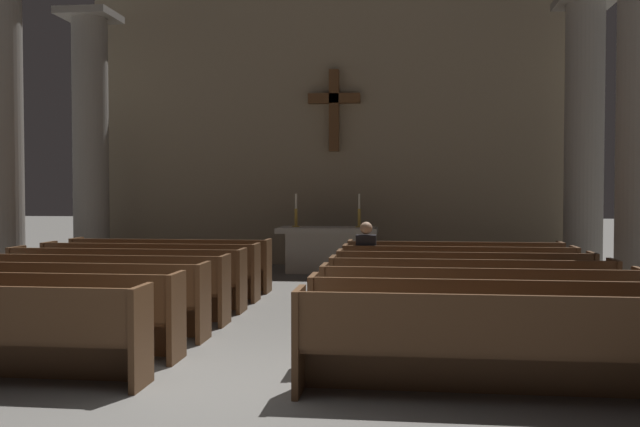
% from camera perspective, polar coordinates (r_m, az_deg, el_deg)
% --- Properties ---
extents(ground_plane, '(80.00, 80.00, 0.00)m').
position_cam_1_polar(ground_plane, '(6.68, -8.13, -13.98)').
color(ground_plane, '#66635E').
extents(pew_left_row_2, '(3.63, 0.50, 0.95)m').
position_cam_1_polar(pew_left_row_2, '(8.42, -23.33, -7.47)').
color(pew_left_row_2, brown).
rests_on(pew_left_row_2, ground).
extents(pew_left_row_3, '(3.63, 0.50, 0.95)m').
position_cam_1_polar(pew_left_row_3, '(9.30, -20.18, -6.55)').
color(pew_left_row_3, brown).
rests_on(pew_left_row_3, ground).
extents(pew_left_row_4, '(3.63, 0.50, 0.95)m').
position_cam_1_polar(pew_left_row_4, '(10.20, -17.59, -5.77)').
color(pew_left_row_4, brown).
rests_on(pew_left_row_4, ground).
extents(pew_left_row_5, '(3.63, 0.50, 0.95)m').
position_cam_1_polar(pew_left_row_5, '(11.12, -15.43, -5.12)').
color(pew_left_row_5, brown).
rests_on(pew_left_row_5, ground).
extents(pew_left_row_6, '(3.63, 0.50, 0.95)m').
position_cam_1_polar(pew_left_row_6, '(12.06, -13.61, -4.56)').
color(pew_left_row_6, brown).
rests_on(pew_left_row_6, ground).
extents(pew_left_row_7, '(3.63, 0.50, 0.95)m').
position_cam_1_polar(pew_left_row_7, '(13.01, -12.05, -4.08)').
color(pew_left_row_7, brown).
rests_on(pew_left_row_7, ground).
extents(pew_right_row_1, '(3.63, 0.50, 0.95)m').
position_cam_1_polar(pew_right_row_1, '(6.37, 14.62, -10.38)').
color(pew_right_row_1, brown).
rests_on(pew_right_row_1, ground).
extents(pew_right_row_2, '(3.63, 0.50, 0.95)m').
position_cam_1_polar(pew_right_row_2, '(7.36, 13.54, -8.71)').
color(pew_right_row_2, brown).
rests_on(pew_right_row_2, ground).
extents(pew_right_row_3, '(3.63, 0.50, 0.95)m').
position_cam_1_polar(pew_right_row_3, '(8.35, 12.72, -7.44)').
color(pew_right_row_3, brown).
rests_on(pew_right_row_3, ground).
extents(pew_right_row_4, '(3.63, 0.50, 0.95)m').
position_cam_1_polar(pew_right_row_4, '(9.34, 12.07, -6.43)').
color(pew_right_row_4, brown).
rests_on(pew_right_row_4, ground).
extents(pew_right_row_5, '(3.63, 0.50, 0.95)m').
position_cam_1_polar(pew_right_row_5, '(10.34, 11.55, -5.62)').
color(pew_right_row_5, brown).
rests_on(pew_right_row_5, ground).
extents(pew_right_row_6, '(3.63, 0.50, 0.95)m').
position_cam_1_polar(pew_right_row_6, '(11.34, 11.13, -4.95)').
color(pew_right_row_6, brown).
rests_on(pew_right_row_6, ground).
extents(pew_right_row_7, '(3.63, 0.50, 0.95)m').
position_cam_1_polar(pew_right_row_7, '(12.34, 10.77, -4.39)').
color(pew_right_row_7, brown).
rests_on(pew_right_row_7, ground).
extents(column_left_second, '(1.19, 1.19, 5.86)m').
position_cam_1_polar(column_left_second, '(13.66, -24.55, 6.02)').
color(column_left_second, gray).
rests_on(column_left_second, ground).
extents(column_left_third, '(1.19, 1.19, 5.86)m').
position_cam_1_polar(column_left_third, '(16.85, -18.11, 5.29)').
color(column_left_third, gray).
rests_on(column_left_third, ground).
extents(column_right_third, '(1.19, 1.19, 5.86)m').
position_cam_1_polar(column_right_third, '(15.75, 20.62, 5.50)').
color(column_right_third, gray).
rests_on(column_right_third, ground).
extents(altar, '(2.20, 0.90, 1.01)m').
position_cam_1_polar(altar, '(15.49, 0.60, -2.87)').
color(altar, '#A8A399').
rests_on(altar, ground).
extents(candlestick_left, '(0.16, 0.16, 0.73)m').
position_cam_1_polar(candlestick_left, '(15.54, -1.96, -0.21)').
color(candlestick_left, '#B79338').
rests_on(candlestick_left, altar).
extents(candlestick_right, '(0.16, 0.16, 0.73)m').
position_cam_1_polar(candlestick_right, '(15.39, 3.20, -0.24)').
color(candlestick_right, '#B79338').
rests_on(candlestick_right, altar).
extents(apse_with_cross, '(12.08, 0.48, 6.78)m').
position_cam_1_polar(apse_with_cross, '(17.23, 1.23, 7.14)').
color(apse_with_cross, gray).
rests_on(apse_with_cross, ground).
extents(lone_worshipper, '(0.32, 0.43, 1.32)m').
position_cam_1_polar(lone_worshipper, '(11.34, 3.78, -3.83)').
color(lone_worshipper, '#26262B').
rests_on(lone_worshipper, ground).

